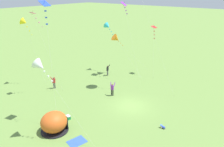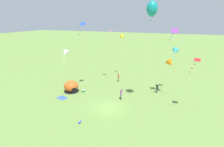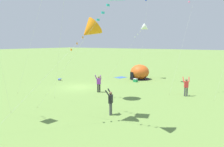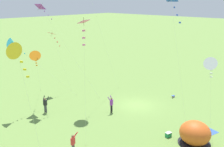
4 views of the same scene
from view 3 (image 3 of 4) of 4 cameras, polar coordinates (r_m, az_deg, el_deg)
ground_plane at (r=26.01m, az=-8.62°, el=-3.53°), size 300.00×300.00×0.00m
popup_tent at (r=31.29m, az=7.25°, el=0.31°), size 2.81×2.81×2.10m
picnic_blanket at (r=32.78m, az=2.28°, el=-1.03°), size 1.96×1.66×0.01m
cooler_box at (r=29.17m, az=6.13°, el=-1.78°), size 0.47×0.60×0.44m
toddler_crawling at (r=30.83m, az=-13.42°, el=-1.50°), size 0.27×0.55×0.32m
person_watching_sky at (r=22.39m, az=18.80°, el=-3.16°), size 0.64×0.72×1.89m
person_flying_kite at (r=15.81m, az=-0.40°, el=-7.31°), size 0.70×0.58×1.89m
person_arms_raised at (r=22.91m, az=-3.48°, el=-2.49°), size 0.60×0.71×1.89m
kite_white at (r=31.75m, az=8.17°, el=11.74°), size 2.10×5.82×7.94m
kite_orange at (r=13.99m, az=-5.92°, el=11.13°), size 6.00×4.23×6.76m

